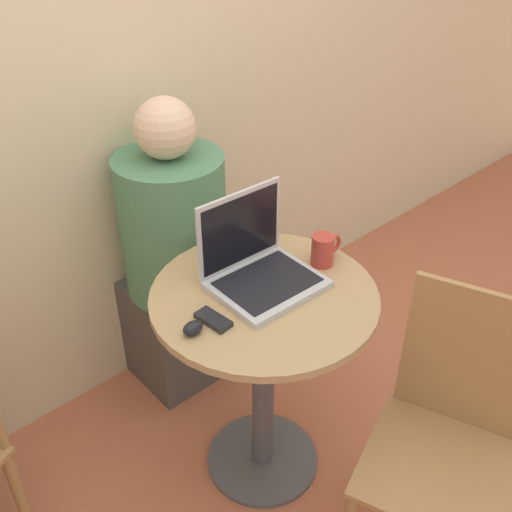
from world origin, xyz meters
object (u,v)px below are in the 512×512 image
Objects in this scene: laptop at (258,265)px; cell_phone at (214,320)px; chair_empty at (447,441)px; person_seated at (168,270)px.

laptop is 2.82× the size of cell_phone.
cell_phone is 0.73m from chair_empty.
chair_empty is at bearing -56.56° from cell_phone.
person_seated reaches higher than cell_phone.
laptop is 0.23m from cell_phone.
chair_empty is 0.76× the size of person_seated.
cell_phone is 0.09× the size of person_seated.
laptop is 0.35× the size of chair_empty.
cell_phone is 0.12× the size of chair_empty.
person_seated is at bearing 85.79° from laptop.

